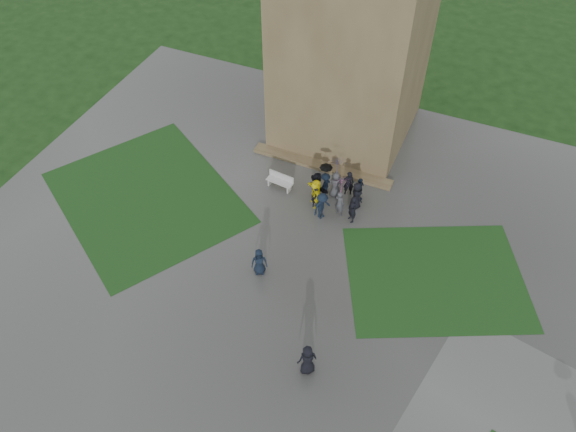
% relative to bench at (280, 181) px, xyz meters
% --- Properties ---
extents(ground, '(120.00, 120.00, 0.00)m').
position_rel_bench_xyz_m(ground, '(1.64, -7.96, -0.51)').
color(ground, black).
extents(plaza, '(34.00, 34.00, 0.02)m').
position_rel_bench_xyz_m(plaza, '(1.64, -5.96, -0.50)').
color(plaza, '#383936').
rests_on(plaza, ground).
extents(lawn_inset_left, '(14.10, 13.46, 0.01)m').
position_rel_bench_xyz_m(lawn_inset_left, '(-6.86, -3.96, -0.48)').
color(lawn_inset_left, '#133312').
rests_on(lawn_inset_left, plaza).
extents(lawn_inset_right, '(11.12, 10.15, 0.01)m').
position_rel_bench_xyz_m(lawn_inset_right, '(10.14, -2.96, -0.48)').
color(lawn_inset_right, '#133312').
rests_on(lawn_inset_right, plaza).
extents(tower_plinth, '(9.00, 0.80, 0.22)m').
position_rel_bench_xyz_m(tower_plinth, '(1.64, 2.64, -0.38)').
color(tower_plinth, brown).
rests_on(tower_plinth, plaza).
extents(bench, '(1.68, 0.68, 0.95)m').
position_rel_bench_xyz_m(bench, '(0.00, 0.00, 0.00)').
color(bench, '#B5B5B0').
rests_on(bench, plaza).
extents(visitor_cluster, '(3.73, 3.35, 2.70)m').
position_rel_bench_xyz_m(visitor_cluster, '(3.26, -0.08, 0.65)').
color(visitor_cluster, black).
rests_on(visitor_cluster, plaza).
extents(pedestrian_mid, '(1.00, 0.88, 1.70)m').
position_rel_bench_xyz_m(pedestrian_mid, '(1.63, -6.27, 0.36)').
color(pedestrian_mid, black).
rests_on(pedestrian_mid, plaza).
extents(pedestrian_near, '(1.09, 1.04, 1.85)m').
position_rel_bench_xyz_m(pedestrian_near, '(6.00, -10.45, 0.44)').
color(pedestrian_near, black).
rests_on(pedestrian_near, plaza).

